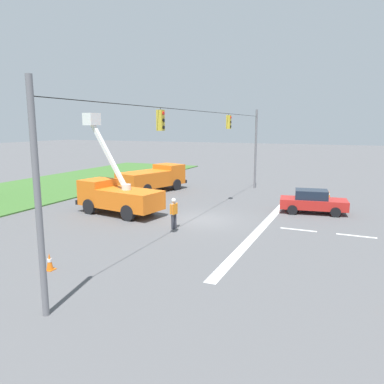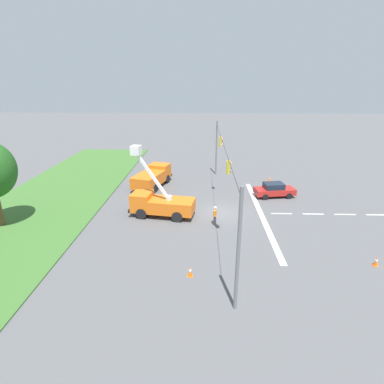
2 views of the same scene
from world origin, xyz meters
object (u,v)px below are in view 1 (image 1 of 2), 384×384
(sedan_red, at_px, (313,201))
(traffic_cone_foreground_right, at_px, (329,195))
(utility_truck_support_near, at_px, (153,178))
(utility_truck_bucket_lift, at_px, (117,194))
(road_worker, at_px, (174,211))
(traffic_cone_mid_right, at_px, (50,262))

(sedan_red, distance_m, traffic_cone_foreground_right, 5.67)
(utility_truck_support_near, relative_size, traffic_cone_foreground_right, 10.12)
(traffic_cone_foreground_right, bearing_deg, utility_truck_support_near, 99.91)
(utility_truck_bucket_lift, height_order, utility_truck_support_near, utility_truck_bucket_lift)
(road_worker, height_order, traffic_cone_foreground_right, road_worker)
(road_worker, xyz_separation_m, traffic_cone_mid_right, (-7.54, 1.89, -0.65))
(sedan_red, relative_size, traffic_cone_foreground_right, 6.66)
(utility_truck_support_near, distance_m, traffic_cone_mid_right, 18.57)
(utility_truck_support_near, distance_m, sedan_red, 14.21)
(road_worker, bearing_deg, utility_truck_support_near, 34.63)
(sedan_red, bearing_deg, road_worker, 136.68)
(utility_truck_support_near, bearing_deg, traffic_cone_foreground_right, -80.09)
(utility_truck_support_near, xyz_separation_m, traffic_cone_mid_right, (-17.81, -5.20, -0.86))
(sedan_red, bearing_deg, utility_truck_support_near, 77.54)
(utility_truck_support_near, bearing_deg, traffic_cone_mid_right, -163.73)
(utility_truck_support_near, xyz_separation_m, road_worker, (-10.26, -7.09, -0.21))
(traffic_cone_mid_right, bearing_deg, traffic_cone_foreground_right, -24.68)
(traffic_cone_foreground_right, bearing_deg, sedan_red, 173.13)
(utility_truck_bucket_lift, relative_size, utility_truck_support_near, 0.96)
(utility_truck_bucket_lift, bearing_deg, utility_truck_support_near, 13.42)
(road_worker, relative_size, traffic_cone_mid_right, 2.46)
(utility_truck_bucket_lift, xyz_separation_m, utility_truck_support_near, (8.50, 2.03, -0.13))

